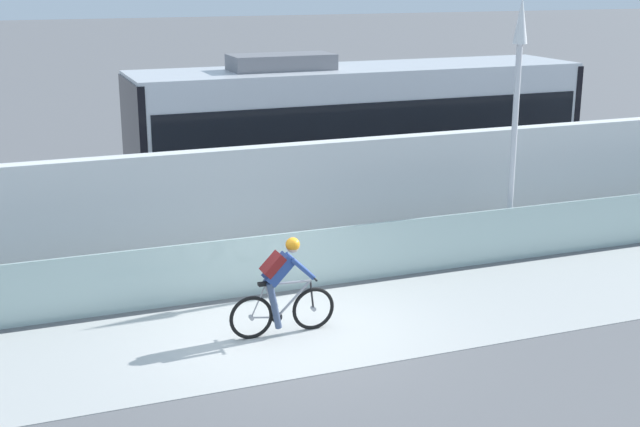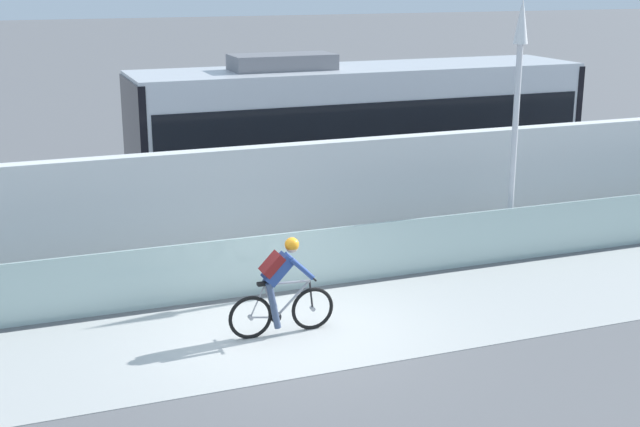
{
  "view_description": "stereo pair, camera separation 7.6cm",
  "coord_description": "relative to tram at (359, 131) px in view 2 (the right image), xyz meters",
  "views": [
    {
      "loc": [
        -4.22,
        -12.26,
        5.64
      ],
      "look_at": [
        1.41,
        2.35,
        1.25
      ],
      "focal_mm": 48.51,
      "sensor_mm": 36.0,
      "label": 1
    },
    {
      "loc": [
        -4.15,
        -12.29,
        5.64
      ],
      "look_at": [
        1.41,
        2.35,
        1.25
      ],
      "focal_mm": 48.51,
      "sensor_mm": 36.0,
      "label": 2
    }
  ],
  "objects": [
    {
      "name": "concrete_barrier_wall",
      "position": [
        -4.16,
        -3.2,
        -0.72
      ],
      "size": [
        32.0,
        0.36,
        2.35
      ],
      "primitive_type": "cube",
      "color": "white",
      "rests_on": "ground"
    },
    {
      "name": "bike_path_deck",
      "position": [
        -4.16,
        -6.85,
        -1.89
      ],
      "size": [
        32.0,
        3.2,
        0.01
      ],
      "primitive_type": "cube",
      "color": "beige",
      "rests_on": "ground"
    },
    {
      "name": "tram_rail_near",
      "position": [
        -4.16,
        -0.72,
        -1.89
      ],
      "size": [
        32.0,
        0.08,
        0.01
      ],
      "primitive_type": "cube",
      "color": "#595654",
      "rests_on": "ground"
    },
    {
      "name": "tram_rail_far",
      "position": [
        -4.16,
        0.72,
        -1.89
      ],
      "size": [
        32.0,
        0.08,
        0.01
      ],
      "primitive_type": "cube",
      "color": "#595654",
      "rests_on": "ground"
    },
    {
      "name": "ground_plane",
      "position": [
        -4.16,
        -6.85,
        -1.89
      ],
      "size": [
        200.0,
        200.0,
        0.0
      ],
      "primitive_type": "plane",
      "color": "slate"
    },
    {
      "name": "glass_parapet",
      "position": [
        -4.16,
        -5.0,
        -1.34
      ],
      "size": [
        32.0,
        0.05,
        1.1
      ],
      "primitive_type": "cube",
      "color": "#ADC6C1",
      "rests_on": "ground"
    },
    {
      "name": "tram",
      "position": [
        0.0,
        0.0,
        0.0
      ],
      "size": [
        11.06,
        2.54,
        3.81
      ],
      "color": "silver",
      "rests_on": "ground"
    },
    {
      "name": "cyclist_on_bike",
      "position": [
        -4.3,
        -6.85,
        -1.09
      ],
      "size": [
        1.77,
        0.58,
        1.61
      ],
      "color": "black",
      "rests_on": "ground"
    },
    {
      "name": "lamp_post_antenna",
      "position": [
        1.32,
        -4.7,
        1.4
      ],
      "size": [
        0.28,
        0.28,
        5.2
      ],
      "color": "gray",
      "rests_on": "ground"
    }
  ]
}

